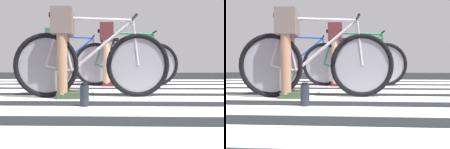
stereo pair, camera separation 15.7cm
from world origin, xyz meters
The scene contains 10 objects.
ground centered at (0.00, 0.00, 0.01)m, with size 18.00×14.00×0.02m.
crosswalk_markings centered at (-0.02, 0.22, 0.02)m, with size 5.41×5.01×0.00m.
bicycle_1_of_4 centered at (-0.02, -0.44, 0.41)m, with size 1.73×0.52×0.93m.
cyclist_1_of_4 centered at (-0.33, -0.47, 0.65)m, with size 0.35×0.43×0.97m.
bicycle_2_of_4 centered at (0.38, 1.07, 0.41)m, with size 1.74×0.52×0.93m.
cyclist_2_of_4 centered at (0.07, 1.06, 0.69)m, with size 0.33×0.42×1.03m.
bicycle_3_of_4 centered at (-0.68, 1.68, 0.41)m, with size 1.72×0.55×0.93m.
cyclist_3_of_4 centered at (-0.98, 1.62, 0.67)m, with size 0.38×0.44×1.01m.
bicycle_4_of_4 centered at (0.48, 2.66, 0.41)m, with size 1.74×0.52×0.93m.
water_bottle centered at (-0.02, -1.08, 0.12)m, with size 0.08×0.08×0.21m.
Camera 1 is at (0.29, -3.47, 0.41)m, focal length 43.84 mm.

